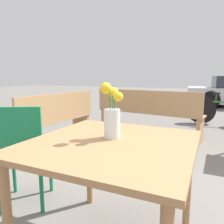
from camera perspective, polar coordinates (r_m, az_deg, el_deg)
name	(u,v)px	position (r m, az deg, el deg)	size (l,w,h in m)	color
table_front	(112,156)	(1.31, -0.08, -11.35)	(0.93, 0.95, 0.72)	#9E7047
flower_vase	(112,118)	(1.31, -0.02, -1.59)	(0.13, 0.15, 0.34)	silver
cafe_chair	(21,150)	(1.94, -22.63, -9.19)	(0.54, 0.54, 0.87)	#197A47
bench_near	(56,120)	(3.35, -14.53, -1.96)	(0.48, 1.52, 0.85)	tan
bench_middle	(146,111)	(4.01, 8.97, 0.37)	(2.00, 0.64, 0.85)	tan
bicycle	(223,111)	(5.50, 27.10, 0.34)	(1.56, 0.44, 0.73)	black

